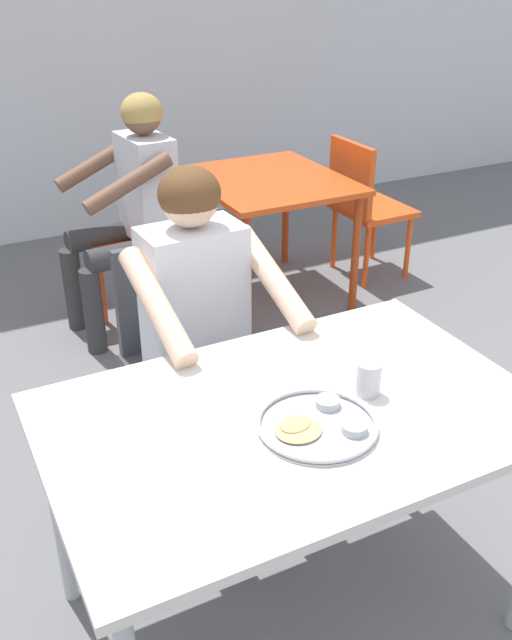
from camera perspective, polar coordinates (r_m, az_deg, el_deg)
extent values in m
cube|color=slate|center=(2.38, 3.55, -23.71)|extent=(12.00, 12.00, 0.05)
cube|color=silver|center=(1.88, 3.03, -7.77)|extent=(1.30, 0.84, 0.03)
cylinder|color=#B2B2B7|center=(2.24, -15.79, -14.57)|extent=(0.04, 0.04, 0.73)
cylinder|color=#B2B2B7|center=(2.61, 10.18, -6.86)|extent=(0.04, 0.04, 0.73)
cylinder|color=#B7BABF|center=(1.81, 4.96, -8.62)|extent=(0.31, 0.31, 0.01)
torus|color=#B7BABF|center=(1.81, 4.98, -8.34)|extent=(0.31, 0.31, 0.01)
cylinder|color=#B2B5BA|center=(1.80, 7.96, -8.66)|extent=(0.07, 0.07, 0.02)
cylinder|color=#C65119|center=(1.79, 7.97, -8.54)|extent=(0.06, 0.06, 0.01)
cylinder|color=#B2B5BA|center=(1.88, 5.82, -6.67)|extent=(0.07, 0.07, 0.02)
cylinder|color=#B77F23|center=(1.88, 5.83, -6.56)|extent=(0.06, 0.06, 0.01)
ellipsoid|color=tan|center=(1.78, 3.46, -8.88)|extent=(0.13, 0.12, 0.01)
ellipsoid|color=tan|center=(1.79, 3.20, -8.41)|extent=(0.10, 0.08, 0.01)
cylinder|color=silver|center=(1.93, 9.11, -4.70)|extent=(0.07, 0.07, 0.10)
cylinder|color=#593319|center=(1.92, 9.17, -3.97)|extent=(0.06, 0.06, 0.02)
cube|color=#3F3F44|center=(2.62, -5.17, -4.09)|extent=(0.45, 0.45, 0.04)
cube|color=#3F3F44|center=(2.67, -7.20, 2.10)|extent=(0.41, 0.05, 0.42)
cylinder|color=#3F3F44|center=(2.69, 0.04, -9.09)|extent=(0.03, 0.03, 0.43)
cylinder|color=#3F3F44|center=(2.57, -6.83, -11.33)|extent=(0.03, 0.03, 0.43)
cylinder|color=#3F3F44|center=(2.94, -3.35, -5.49)|extent=(0.03, 0.03, 0.43)
cylinder|color=#3F3F44|center=(2.84, -9.68, -7.33)|extent=(0.03, 0.03, 0.43)
cylinder|color=#343434|center=(2.48, 2.71, -12.24)|extent=(0.10, 0.10, 0.47)
cylinder|color=#343434|center=(2.46, 0.38, -4.75)|extent=(0.14, 0.41, 0.12)
cylinder|color=#343434|center=(2.38, -3.64, -14.54)|extent=(0.10, 0.10, 0.47)
cylinder|color=#343434|center=(2.35, -6.02, -6.68)|extent=(0.14, 0.41, 0.12)
cube|color=silver|center=(2.43, -5.04, 1.72)|extent=(0.35, 0.22, 0.52)
cylinder|color=beige|center=(2.32, 1.34, 3.42)|extent=(0.10, 0.46, 0.25)
cylinder|color=beige|center=(2.16, -8.04, 1.16)|extent=(0.10, 0.46, 0.25)
sphere|color=beige|center=(2.29, -5.41, 9.82)|extent=(0.19, 0.19, 0.19)
ellipsoid|color=brown|center=(2.29, -5.43, 10.16)|extent=(0.21, 0.20, 0.18)
cube|color=#E04C19|center=(3.95, 1.07, 11.23)|extent=(0.78, 0.91, 0.03)
cylinder|color=#B33D14|center=(3.60, -0.72, 3.47)|extent=(0.04, 0.04, 0.68)
cylinder|color=#B33D14|center=(3.92, 8.06, 5.27)|extent=(0.04, 0.04, 0.68)
cylinder|color=#B33D14|center=(4.27, -5.46, 7.37)|extent=(0.04, 0.04, 0.68)
cylinder|color=#B33D14|center=(4.54, 2.42, 8.74)|extent=(0.04, 0.04, 0.68)
cube|color=#EA4A1B|center=(3.73, -9.16, 5.65)|extent=(0.51, 0.50, 0.04)
cube|color=#EA4A1B|center=(3.75, -6.80, 9.42)|extent=(0.12, 0.40, 0.39)
cylinder|color=#EA4A1B|center=(3.61, -9.81, 0.81)|extent=(0.03, 0.03, 0.42)
cylinder|color=#EA4A1B|center=(3.88, -12.38, 2.58)|extent=(0.03, 0.03, 0.42)
cylinder|color=#EA4A1B|center=(3.77, -5.31, 2.34)|extent=(0.03, 0.03, 0.42)
cylinder|color=#EA4A1B|center=(4.03, -8.08, 3.95)|extent=(0.03, 0.03, 0.42)
cube|color=#EF511A|center=(4.41, 9.47, 8.84)|extent=(0.40, 0.44, 0.04)
cube|color=#EF511A|center=(4.24, 7.69, 11.37)|extent=(0.04, 0.41, 0.41)
cylinder|color=#EF511A|center=(4.71, 9.55, 7.24)|extent=(0.03, 0.03, 0.40)
cylinder|color=#EF511A|center=(4.45, 12.21, 5.77)|extent=(0.03, 0.03, 0.40)
cylinder|color=#EF511A|center=(4.53, 6.34, 6.64)|extent=(0.03, 0.03, 0.40)
cylinder|color=#EF511A|center=(4.27, 8.93, 5.09)|extent=(0.03, 0.03, 0.40)
cylinder|color=#323232|center=(3.61, -13.03, 0.69)|extent=(0.10, 0.10, 0.45)
cylinder|color=#323232|center=(3.56, -10.46, 5.27)|extent=(0.41, 0.15, 0.12)
cylinder|color=#323232|center=(3.87, -14.55, 2.42)|extent=(0.10, 0.10, 0.45)
cylinder|color=#323232|center=(3.82, -12.18, 6.71)|extent=(0.41, 0.15, 0.12)
cube|color=silver|center=(3.67, -8.80, 10.52)|extent=(0.23, 0.36, 0.53)
cylinder|color=brown|center=(3.39, -10.33, 10.83)|extent=(0.46, 0.11, 0.25)
cylinder|color=brown|center=(3.76, -12.77, 12.30)|extent=(0.46, 0.11, 0.25)
sphere|color=brown|center=(3.58, -9.23, 16.10)|extent=(0.19, 0.19, 0.19)
ellipsoid|color=tan|center=(3.58, -9.25, 16.32)|extent=(0.21, 0.20, 0.18)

